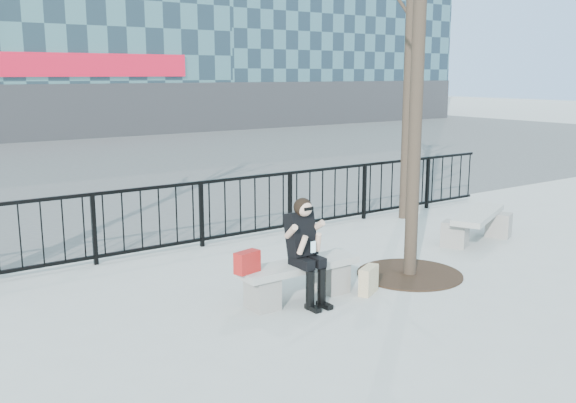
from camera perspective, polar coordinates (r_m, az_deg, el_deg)
ground at (r=8.29m, az=0.94°, el=-8.69°), size 120.00×120.00×0.00m
street_surface at (r=21.96m, az=-22.87°, el=3.01°), size 60.00×23.00×0.01m
railing at (r=10.61m, az=-8.66°, el=-1.24°), size 14.00×0.06×1.10m
tree_grate at (r=9.41m, az=10.75°, el=-6.35°), size 1.50×1.50×0.02m
bench_main at (r=8.19m, az=0.95°, el=-6.71°), size 1.65×0.46×0.49m
bench_second at (r=11.45m, az=16.52°, el=-1.87°), size 1.74×0.48×0.52m
seated_woman at (r=7.96m, az=1.64°, el=-4.47°), size 0.50×0.64×1.34m
handbag at (r=7.71m, az=-3.65°, el=-5.39°), size 0.34×0.22×0.26m
shopping_bag at (r=8.51m, az=7.17°, el=-6.95°), size 0.40×0.30×0.36m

